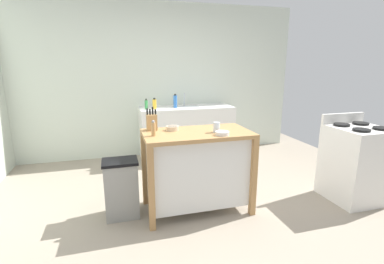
# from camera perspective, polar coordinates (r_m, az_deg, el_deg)

# --- Properties ---
(ground_plane) EXTENTS (5.89, 5.89, 0.00)m
(ground_plane) POSITION_cam_1_polar(r_m,az_deg,el_deg) (3.24, 1.15, -15.81)
(ground_plane) COLOR gray
(ground_plane) RESTS_ON ground
(wall_back) EXTENTS (4.89, 0.10, 2.60)m
(wall_back) POSITION_cam_1_polar(r_m,az_deg,el_deg) (5.02, -6.38, 10.22)
(wall_back) COLOR silver
(wall_back) RESTS_ON ground
(kitchen_island) EXTENTS (1.14, 0.62, 0.89)m
(kitchen_island) POSITION_cam_1_polar(r_m,az_deg,el_deg) (3.09, 1.02, -7.04)
(kitchen_island) COLOR #AD7F4C
(kitchen_island) RESTS_ON ground
(knife_block) EXTENTS (0.11, 0.09, 0.25)m
(knife_block) POSITION_cam_1_polar(r_m,az_deg,el_deg) (3.07, -8.18, 2.06)
(knife_block) COLOR tan
(knife_block) RESTS_ON kitchen_island
(bowl_ceramic_small) EXTENTS (0.14, 0.14, 0.04)m
(bowl_ceramic_small) POSITION_cam_1_polar(r_m,az_deg,el_deg) (2.84, 6.15, -0.23)
(bowl_ceramic_small) COLOR silver
(bowl_ceramic_small) RESTS_ON kitchen_island
(bowl_stoneware_deep) EXTENTS (0.14, 0.14, 0.05)m
(bowl_stoneware_deep) POSITION_cam_1_polar(r_m,az_deg,el_deg) (3.04, -3.99, 0.80)
(bowl_stoneware_deep) COLOR beige
(bowl_stoneware_deep) RESTS_ON kitchen_island
(drinking_cup) EXTENTS (0.07, 0.07, 0.11)m
(drinking_cup) POSITION_cam_1_polar(r_m,az_deg,el_deg) (2.95, 4.96, 0.96)
(drinking_cup) COLOR silver
(drinking_cup) RESTS_ON kitchen_island
(pepper_grinder) EXTENTS (0.04, 0.04, 0.16)m
(pepper_grinder) POSITION_cam_1_polar(r_m,az_deg,el_deg) (2.81, -7.83, 0.71)
(pepper_grinder) COLOR tan
(pepper_grinder) RESTS_ON kitchen_island
(trash_bin) EXTENTS (0.36, 0.28, 0.63)m
(trash_bin) POSITION_cam_1_polar(r_m,az_deg,el_deg) (3.11, -14.09, -11.03)
(trash_bin) COLOR gray
(trash_bin) RESTS_ON ground
(sink_counter) EXTENTS (1.58, 0.60, 0.88)m
(sink_counter) POSITION_cam_1_polar(r_m,az_deg,el_deg) (4.88, -1.13, 0.03)
(sink_counter) COLOR silver
(sink_counter) RESTS_ON ground
(sink_faucet) EXTENTS (0.02, 0.02, 0.22)m
(sink_faucet) POSITION_cam_1_polar(r_m,az_deg,el_deg) (4.92, -1.58, 6.63)
(sink_faucet) COLOR #B7BCC1
(sink_faucet) RESTS_ON sink_counter
(bottle_dish_soap) EXTENTS (0.06, 0.06, 0.18)m
(bottle_dish_soap) POSITION_cam_1_polar(r_m,az_deg,el_deg) (4.61, -7.62, 5.68)
(bottle_dish_soap) COLOR yellow
(bottle_dish_soap) RESTS_ON sink_counter
(bottle_spray_cleaner) EXTENTS (0.06, 0.06, 0.23)m
(bottle_spray_cleaner) POSITION_cam_1_polar(r_m,az_deg,el_deg) (4.69, -3.42, 6.23)
(bottle_spray_cleaner) COLOR blue
(bottle_spray_cleaner) RESTS_ON sink_counter
(bottle_hand_soap) EXTENTS (0.05, 0.05, 0.17)m
(bottle_hand_soap) POSITION_cam_1_polar(r_m,az_deg,el_deg) (4.58, -9.24, 5.52)
(bottle_hand_soap) COLOR green
(bottle_hand_soap) RESTS_ON sink_counter
(stove) EXTENTS (0.60, 0.60, 1.00)m
(stove) POSITION_cam_1_polar(r_m,az_deg,el_deg) (3.87, 30.23, -5.46)
(stove) COLOR white
(stove) RESTS_ON ground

